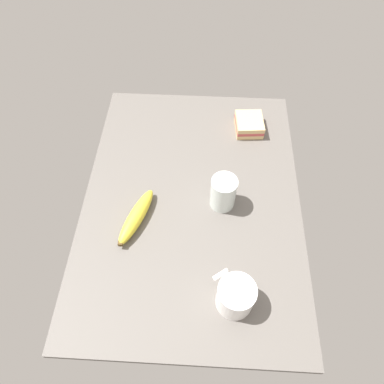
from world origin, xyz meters
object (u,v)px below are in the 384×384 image
Objects in this scene: sandwich_main at (249,124)px; glass_of_milk at (223,193)px; coffee_mug_black at (235,296)px; banana at (136,217)px.

glass_of_milk is at bearing -16.33° from sandwich_main.
sandwich_main is 0.98× the size of glass_of_milk.
coffee_mug_black is 0.58× the size of banana.
coffee_mug_black is 1.05× the size of glass_of_milk.
glass_of_milk reaches higher than coffee_mug_black.
sandwich_main reaches higher than banana.
sandwich_main is 0.55× the size of banana.
banana is (-21.72, -27.18, -2.58)cm from coffee_mug_black.
sandwich_main is (-59.24, 5.84, -2.43)cm from coffee_mug_black.
coffee_mug_black is at bearing -5.63° from sandwich_main.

